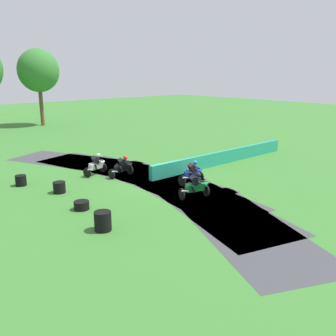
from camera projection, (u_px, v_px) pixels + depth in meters
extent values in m
plane|color=#38752D|center=(158.00, 179.00, 21.83)|extent=(120.00, 120.00, 0.00)
cube|color=#3D3D42|center=(240.00, 224.00, 15.39)|extent=(7.42, 10.20, 0.01)
cube|color=#3D3D42|center=(212.00, 204.00, 17.70)|extent=(6.35, 10.20, 0.01)
cube|color=#3D3D42|center=(185.00, 190.00, 19.86)|extent=(5.17, 10.00, 0.01)
cube|color=#3D3D42|center=(157.00, 179.00, 21.83)|extent=(3.88, 9.61, 0.01)
cube|color=#3D3D42|center=(130.00, 171.00, 23.58)|extent=(4.82, 9.92, 0.01)
cube|color=#3D3D42|center=(103.00, 165.00, 25.06)|extent=(6.04, 10.17, 0.01)
cube|color=#3D3D42|center=(75.00, 161.00, 26.25)|extent=(7.14, 10.22, 0.01)
cube|color=#239375|center=(223.00, 157.00, 25.50)|extent=(12.98, 0.55, 0.90)
cylinder|color=black|center=(206.00, 191.00, 18.81)|extent=(0.30, 0.69, 0.69)
cylinder|color=black|center=(182.00, 194.00, 18.25)|extent=(0.30, 0.69, 0.69)
cube|color=#198438|center=(195.00, 187.00, 18.41)|extent=(1.06, 0.64, 0.44)
ellipsoid|color=#198438|center=(198.00, 182.00, 18.38)|extent=(0.52, 0.44, 0.28)
cone|color=#198438|center=(207.00, 183.00, 18.63)|extent=(0.48, 0.42, 0.45)
cylinder|color=#B2B2B7|center=(185.00, 191.00, 18.11)|extent=(0.42, 0.21, 0.17)
cube|color=black|center=(194.00, 181.00, 18.23)|extent=(0.58, 0.39, 0.61)
sphere|color=black|center=(199.00, 175.00, 18.20)|extent=(0.26, 0.26, 0.26)
cylinder|color=black|center=(197.00, 178.00, 18.47)|extent=(0.44, 0.21, 0.24)
cylinder|color=black|center=(201.00, 181.00, 18.18)|extent=(0.44, 0.21, 0.24)
cylinder|color=black|center=(190.00, 186.00, 18.48)|extent=(0.31, 0.15, 0.42)
cylinder|color=black|center=(193.00, 189.00, 18.18)|extent=(0.31, 0.15, 0.42)
cylinder|color=black|center=(200.00, 176.00, 21.37)|extent=(0.12, 0.70, 0.69)
cylinder|color=black|center=(182.00, 181.00, 20.50)|extent=(0.12, 0.70, 0.69)
cube|color=#1E38B2|center=(192.00, 174.00, 20.82)|extent=(1.01, 0.38, 0.44)
ellipsoid|color=#1E38B2|center=(195.00, 169.00, 20.83)|extent=(0.45, 0.33, 0.28)
cone|color=#1E38B2|center=(201.00, 170.00, 21.20)|extent=(0.40, 0.39, 0.45)
cylinder|color=#B2B2B7|center=(185.00, 178.00, 20.40)|extent=(0.41, 0.11, 0.17)
cube|color=#331919|center=(192.00, 168.00, 20.63)|extent=(0.51, 0.39, 0.61)
sphere|color=#1E7FE0|center=(195.00, 163.00, 20.66)|extent=(0.26, 0.26, 0.26)
cylinder|color=#331919|center=(193.00, 166.00, 20.91)|extent=(0.43, 0.11, 0.24)
cylinder|color=#331919|center=(198.00, 168.00, 20.67)|extent=(0.43, 0.11, 0.24)
cylinder|color=#331919|center=(187.00, 173.00, 20.82)|extent=(0.27, 0.18, 0.42)
cylinder|color=#331919|center=(192.00, 175.00, 20.58)|extent=(0.27, 0.18, 0.42)
cylinder|color=black|center=(130.00, 170.00, 22.83)|extent=(0.12, 0.75, 0.75)
cylinder|color=black|center=(112.00, 174.00, 21.88)|extent=(0.12, 0.75, 0.75)
cube|color=black|center=(122.00, 168.00, 22.22)|extent=(1.01, 0.42, 0.47)
ellipsoid|color=black|center=(125.00, 163.00, 22.22)|extent=(0.45, 0.35, 0.31)
cone|color=black|center=(131.00, 164.00, 22.62)|extent=(0.40, 0.42, 0.48)
cylinder|color=#B2B2B7|center=(115.00, 172.00, 21.78)|extent=(0.41, 0.15, 0.18)
cube|color=black|center=(122.00, 162.00, 21.99)|extent=(0.50, 0.46, 0.63)
sphere|color=red|center=(125.00, 158.00, 22.02)|extent=(0.26, 0.26, 0.26)
cylinder|color=black|center=(124.00, 160.00, 22.28)|extent=(0.43, 0.17, 0.24)
cylinder|color=black|center=(127.00, 163.00, 22.07)|extent=(0.43, 0.17, 0.24)
cylinder|color=black|center=(118.00, 167.00, 22.20)|extent=(0.27, 0.23, 0.42)
cylinder|color=black|center=(121.00, 169.00, 21.98)|extent=(0.27, 0.23, 0.42)
cylinder|color=black|center=(103.00, 168.00, 23.32)|extent=(0.27, 0.70, 0.70)
cylinder|color=black|center=(87.00, 173.00, 22.18)|extent=(0.27, 0.70, 0.70)
cube|color=silver|center=(96.00, 166.00, 22.64)|extent=(1.06, 0.60, 0.44)
ellipsoid|color=silver|center=(98.00, 161.00, 22.70)|extent=(0.51, 0.42, 0.29)
cone|color=silver|center=(103.00, 162.00, 23.16)|extent=(0.45, 0.44, 0.45)
cylinder|color=#B2B2B7|center=(90.00, 170.00, 22.13)|extent=(0.42, 0.21, 0.17)
cube|color=black|center=(95.00, 160.00, 22.45)|extent=(0.54, 0.47, 0.61)
sphere|color=white|center=(98.00, 155.00, 22.53)|extent=(0.26, 0.26, 0.26)
cylinder|color=black|center=(96.00, 158.00, 22.75)|extent=(0.43, 0.22, 0.24)
cylinder|color=black|center=(101.00, 160.00, 22.58)|extent=(0.43, 0.22, 0.24)
cylinder|color=black|center=(92.00, 165.00, 22.57)|extent=(0.27, 0.23, 0.42)
cylinder|color=black|center=(96.00, 167.00, 22.41)|extent=(0.27, 0.23, 0.42)
cylinder|color=black|center=(103.00, 228.00, 14.79)|extent=(0.69, 0.69, 0.20)
cylinder|color=black|center=(103.00, 223.00, 14.74)|extent=(0.69, 0.69, 0.20)
cylinder|color=black|center=(103.00, 219.00, 14.68)|extent=(0.69, 0.69, 0.20)
cylinder|color=black|center=(102.00, 214.00, 14.63)|extent=(0.69, 0.69, 0.20)
cylinder|color=black|center=(82.00, 207.00, 17.04)|extent=(0.71, 0.71, 0.20)
cylinder|color=black|center=(81.00, 203.00, 16.98)|extent=(0.71, 0.71, 0.20)
cylinder|color=black|center=(60.00, 191.00, 19.38)|extent=(0.64, 0.64, 0.20)
cylinder|color=black|center=(59.00, 187.00, 19.33)|extent=(0.64, 0.64, 0.20)
cylinder|color=black|center=(59.00, 184.00, 19.28)|extent=(0.64, 0.64, 0.20)
cylinder|color=black|center=(21.00, 184.00, 20.60)|extent=(0.60, 0.60, 0.20)
cylinder|color=black|center=(21.00, 180.00, 20.55)|extent=(0.60, 0.60, 0.20)
cylinder|color=black|center=(21.00, 177.00, 20.50)|extent=(0.60, 0.60, 0.20)
cylinder|color=brown|center=(42.00, 107.00, 43.32)|extent=(0.44, 0.44, 4.38)
ellipsoid|color=#33752D|center=(38.00, 70.00, 42.26)|extent=(4.70, 4.70, 4.94)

